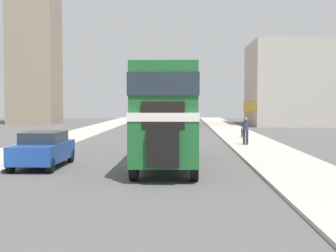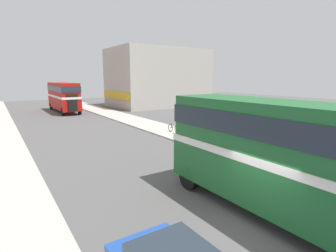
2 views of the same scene
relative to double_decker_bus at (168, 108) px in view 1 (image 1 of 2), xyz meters
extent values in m
plane|color=#565454|center=(-1.44, 0.42, -2.51)|extent=(120.00, 120.00, 0.00)
cube|color=#B7B2A8|center=(5.31, 0.42, -2.45)|extent=(3.50, 120.00, 0.12)
cube|color=#1E602D|center=(0.00, 0.02, -1.18)|extent=(2.42, 10.49, 1.62)
cube|color=white|center=(0.00, 0.02, -0.22)|extent=(2.44, 10.55, 0.29)
cube|color=#1E602D|center=(0.00, 0.02, 0.81)|extent=(2.37, 10.28, 1.77)
cube|color=#232D38|center=(0.00, 0.02, 0.90)|extent=(2.44, 10.39, 0.80)
cube|color=black|center=(0.00, -5.33, -1.26)|extent=(1.09, 0.20, 1.30)
cube|color=black|center=(0.00, -5.18, -0.16)|extent=(1.45, 0.12, 0.94)
cylinder|color=black|center=(-1.07, -4.35, -1.96)|extent=(0.28, 1.09, 1.09)
cylinder|color=black|center=(1.07, -4.35, -1.96)|extent=(0.28, 1.09, 1.09)
cylinder|color=black|center=(-1.07, 4.28, -1.96)|extent=(0.28, 1.09, 1.09)
cylinder|color=black|center=(1.07, 4.28, -1.96)|extent=(0.28, 1.09, 1.09)
cube|color=#B2140F|center=(0.52, 36.03, -1.17)|extent=(2.48, 10.06, 1.64)
cube|color=white|center=(0.52, 36.03, -0.19)|extent=(2.51, 10.11, 0.30)
cube|color=#B2140F|center=(0.52, 36.03, 0.85)|extent=(2.44, 9.86, 1.79)
cube|color=#232D38|center=(0.52, 36.03, 0.94)|extent=(2.51, 9.96, 0.81)
cube|color=black|center=(0.52, 30.90, -1.25)|extent=(1.12, 0.20, 1.32)
cube|color=black|center=(0.52, 31.04, -0.13)|extent=(1.49, 0.12, 0.96)
cylinder|color=black|center=(-0.58, 31.88, -1.96)|extent=(0.28, 1.09, 1.09)
cylinder|color=black|center=(1.62, 31.88, -1.96)|extent=(0.28, 1.09, 1.09)
cylinder|color=black|center=(-0.58, 40.08, -1.96)|extent=(0.28, 1.09, 1.09)
cylinder|color=black|center=(1.62, 40.08, -1.96)|extent=(0.28, 1.09, 1.09)
cube|color=#1E479E|center=(-5.32, -1.07, -1.84)|extent=(1.79, 4.19, 0.76)
cube|color=#232D38|center=(-5.32, -0.90, -1.23)|extent=(1.58, 2.18, 0.47)
cylinder|color=black|center=(-6.12, -2.71, -2.19)|extent=(0.20, 0.64, 0.64)
cylinder|color=black|center=(-4.53, -2.71, -2.19)|extent=(0.20, 0.64, 0.64)
cylinder|color=black|center=(-6.12, 0.58, -2.19)|extent=(0.20, 0.64, 0.64)
cylinder|color=black|center=(-4.53, 0.58, -2.19)|extent=(0.20, 0.64, 0.64)
cylinder|color=#282833|center=(4.50, 8.57, -1.97)|extent=(0.16, 0.16, 0.83)
cylinder|color=#282833|center=(4.70, 8.57, -1.97)|extent=(0.16, 0.16, 0.83)
cylinder|color=navy|center=(4.60, 8.57, -1.22)|extent=(0.35, 0.35, 0.66)
sphere|color=#9E7051|center=(4.60, 8.57, -0.78)|extent=(0.23, 0.23, 0.23)
torus|color=black|center=(5.17, 13.88, -2.03)|extent=(0.05, 0.71, 0.71)
torus|color=black|center=(5.17, 14.93, -2.03)|extent=(0.05, 0.71, 0.71)
cylinder|color=black|center=(5.17, 14.40, -1.88)|extent=(0.04, 1.06, 0.34)
cylinder|color=black|center=(5.17, 14.78, -1.82)|extent=(0.04, 0.04, 0.43)
cube|color=gray|center=(-18.44, 39.09, 7.88)|extent=(5.80, 5.80, 20.78)
cube|color=#B2ADA3|center=(16.89, 36.13, 2.44)|extent=(16.19, 11.05, 9.89)
cube|color=gold|center=(8.73, 36.13, -0.33)|extent=(0.12, 10.50, 1.19)
camera|label=1|loc=(0.66, -20.79, 0.29)|focal=50.00mm
camera|label=2|loc=(-8.08, -4.54, 2.49)|focal=28.00mm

